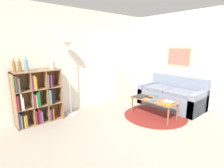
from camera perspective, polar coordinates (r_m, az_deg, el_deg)
ground_plane at (r=3.43m, az=18.10°, el=-17.78°), size 14.00×14.00×0.00m
wall_back at (r=4.85m, az=-8.03°, el=7.57°), size 7.31×0.11×2.60m
wall_right at (r=5.53m, az=19.38°, el=7.73°), size 0.08×5.58×2.60m
rug at (r=4.51m, az=13.85°, el=-9.89°), size 1.51×1.51×0.01m
bookshelf at (r=4.17m, az=-23.48°, el=-4.39°), size 0.98×0.34×1.17m
floor_lamp at (r=4.30m, az=-14.04°, el=7.84°), size 0.30×0.30×1.77m
couch at (r=5.20m, az=19.00°, el=-3.85°), size 0.88×1.68×0.85m
coffee_table at (r=4.35m, az=13.47°, el=-5.50°), size 0.46×1.12×0.42m
laptop at (r=4.53m, az=9.37°, el=-3.87°), size 0.35×0.27×0.02m
bowl at (r=4.18m, az=13.17°, el=-5.32°), size 0.13×0.13×0.04m
book_stack_on_table at (r=4.06m, az=17.95°, el=-5.84°), size 0.17×0.22×0.07m
cup at (r=4.45m, az=14.33°, el=-3.92°), size 0.08×0.08×0.09m
remote at (r=4.46m, az=12.25°, el=-4.26°), size 0.08×0.16×0.02m
bottle_left at (r=3.93m, az=-29.36°, el=4.92°), size 0.06×0.06×0.27m
bottle_middle at (r=3.98m, az=-27.93°, el=5.07°), size 0.07×0.07×0.26m
bottle_right at (r=3.97m, az=-26.19°, el=5.48°), size 0.07×0.07×0.30m
vase_on_shelf at (r=4.17m, az=-18.97°, el=5.77°), size 0.12×0.12×0.17m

